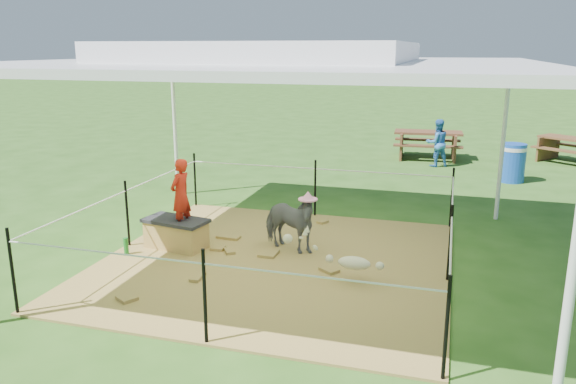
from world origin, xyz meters
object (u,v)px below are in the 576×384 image
(distant_person, at_px, (437,143))
(picnic_table_far, at_px, (571,150))
(foal, at_px, (354,261))
(trash_barrel, at_px, (512,163))
(straw_bale, at_px, (176,235))
(woman, at_px, (180,188))
(pony, at_px, (288,223))
(picnic_table_near, at_px, (428,145))
(green_bottle, at_px, (126,246))

(distant_person, bearing_deg, picnic_table_far, 177.95)
(foal, distance_m, trash_barrel, 6.84)
(straw_bale, distance_m, woman, 0.71)
(woman, height_order, distant_person, woman)
(pony, distance_m, trash_barrel, 6.56)
(distant_person, bearing_deg, straw_bale, 39.71)
(pony, height_order, picnic_table_far, pony)
(straw_bale, relative_size, picnic_table_near, 0.50)
(straw_bale, distance_m, trash_barrel, 7.77)
(foal, bearing_deg, woman, 171.10)
(green_bottle, bearing_deg, trash_barrel, 48.83)
(woman, relative_size, foal, 1.03)
(foal, distance_m, distant_person, 7.69)
(woman, bearing_deg, picnic_table_near, 169.68)
(woman, height_order, foal, woman)
(picnic_table_near, bearing_deg, green_bottle, -116.41)
(woman, bearing_deg, straw_bale, -79.94)
(green_bottle, distance_m, foal, 3.23)
(straw_bale, distance_m, foal, 2.72)
(picnic_table_near, xyz_separation_m, picnic_table_far, (3.52, 0.39, -0.04))
(pony, distance_m, distant_person, 7.06)
(green_bottle, xyz_separation_m, picnic_table_far, (7.20, 8.98, 0.17))
(picnic_table_near, bearing_deg, woman, -113.64)
(green_bottle, height_order, pony, pony)
(pony, height_order, trash_barrel, pony)
(pony, relative_size, foal, 0.99)
(woman, distance_m, foal, 2.70)
(green_bottle, xyz_separation_m, pony, (2.14, 0.78, 0.30))
(picnic_table_far, bearing_deg, straw_bale, -91.61)
(trash_barrel, bearing_deg, green_bottle, -131.17)
(picnic_table_near, bearing_deg, distant_person, -78.27)
(straw_bale, height_order, woman, woman)
(woman, bearing_deg, picnic_table_far, 152.54)
(straw_bale, relative_size, green_bottle, 3.60)
(picnic_table_near, relative_size, picnic_table_far, 1.11)
(trash_barrel, xyz_separation_m, distant_person, (-1.63, 1.23, 0.16))
(pony, relative_size, picnic_table_far, 0.64)
(green_bottle, bearing_deg, foal, -0.90)
(trash_barrel, relative_size, picnic_table_near, 0.48)
(pony, height_order, foal, pony)
(foal, relative_size, picnic_table_near, 0.58)
(picnic_table_far, bearing_deg, green_bottle, -92.39)
(straw_bale, bearing_deg, picnic_table_far, 52.06)
(straw_bale, bearing_deg, foal, -10.59)
(foal, bearing_deg, straw_bale, 171.50)
(foal, distance_m, picnic_table_near, 8.66)
(picnic_table_far, xyz_separation_m, distant_person, (-3.26, -1.38, 0.26))
(woman, height_order, trash_barrel, woman)
(straw_bale, distance_m, picnic_table_far, 10.82)
(distant_person, bearing_deg, green_bottle, 37.67)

